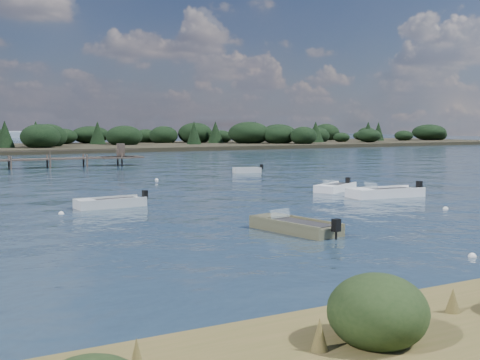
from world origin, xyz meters
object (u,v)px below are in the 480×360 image
dinghy_near_olive (295,228)px  dinghy_mid_white_a (385,194)px  dinghy_mid_grey (110,205)px  tender_far_grey_b (247,171)px  dinghy_mid_white_b (335,189)px

dinghy_near_olive → dinghy_mid_white_a: dinghy_mid_white_a is taller
dinghy_mid_grey → tender_far_grey_b: (20.21, 18.93, -0.00)m
dinghy_mid_white_b → dinghy_mid_grey: bearing=-177.8°
dinghy_mid_grey → tender_far_grey_b: 27.69m
dinghy_mid_grey → dinghy_mid_white_b: size_ratio=1.01×
dinghy_mid_grey → dinghy_mid_white_a: bearing=-12.4°
tender_far_grey_b → dinghy_near_olive: bearing=-115.7°
dinghy_near_olive → tender_far_grey_b: 34.76m
dinghy_near_olive → tender_far_grey_b: (15.07, 31.33, -0.00)m
dinghy_near_olive → dinghy_mid_white_b: (12.47, 13.06, -0.01)m
dinghy_mid_grey → dinghy_mid_white_a: size_ratio=0.79×
dinghy_near_olive → dinghy_mid_white_a: bearing=32.5°
dinghy_mid_white_b → dinghy_mid_white_a: (0.68, -4.70, 0.02)m
dinghy_mid_white_b → dinghy_mid_white_a: bearing=-81.8°
dinghy_mid_grey → dinghy_near_olive: bearing=-67.5°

